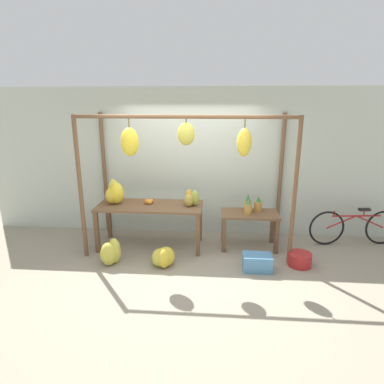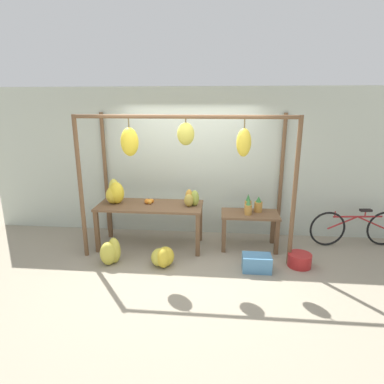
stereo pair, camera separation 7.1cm
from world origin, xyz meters
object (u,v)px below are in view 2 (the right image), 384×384
orange_pile (149,201)px  fruit_crate_white (257,263)px  pineapple_cluster (252,206)px  blue_bucket (300,260)px  papaya_pile (191,198)px  banana_pile_ground_left (112,252)px  parked_bicycle (356,228)px  banana_pile_on_table (115,193)px  banana_pile_ground_right (164,257)px

orange_pile → fruit_crate_white: orange_pile is taller
pineapple_cluster → blue_bucket: size_ratio=0.88×
fruit_crate_white → papaya_pile: bearing=145.9°
banana_pile_ground_left → blue_bucket: 3.01m
fruit_crate_white → parked_bicycle: size_ratio=0.26×
banana_pile_on_table → fruit_crate_white: (2.45, -0.78, -0.84)m
fruit_crate_white → parked_bicycle: parked_bicycle is taller
banana_pile_on_table → banana_pile_ground_left: (0.14, -0.75, -0.78)m
banana_pile_on_table → blue_bucket: bearing=-10.5°
banana_pile_ground_right → parked_bicycle: (3.33, 1.07, 0.19)m
parked_bicycle → banana_pile_ground_left: bearing=-165.7°
fruit_crate_white → papaya_pile: size_ratio=1.46×
banana_pile_on_table → parked_bicycle: bearing=4.1°
banana_pile_on_table → orange_pile: size_ratio=2.64×
pineapple_cluster → parked_bicycle: 1.96m
banana_pile_ground_left → blue_bucket: (3.00, 0.17, -0.08)m
papaya_pile → banana_pile_ground_left: bearing=-149.5°
orange_pile → banana_pile_ground_left: bearing=-121.5°
blue_bucket → papaya_pile: 2.04m
banana_pile_on_table → orange_pile: bearing=1.1°
pineapple_cluster → banana_pile_ground_left: bearing=-159.7°
banana_pile_ground_left → parked_bicycle: size_ratio=0.26×
pineapple_cluster → fruit_crate_white: size_ratio=0.73×
banana_pile_ground_left → papaya_pile: bearing=30.5°
parked_bicycle → papaya_pile: bearing=-173.3°
orange_pile → fruit_crate_white: size_ratio=0.37×
fruit_crate_white → parked_bicycle: 2.18m
pineapple_cluster → parked_bicycle: bearing=6.6°
banana_pile_ground_left → banana_pile_ground_right: size_ratio=0.97×
banana_pile_on_table → papaya_pile: size_ratio=1.43×
pineapple_cluster → blue_bucket: 1.19m
fruit_crate_white → blue_bucket: bearing=16.1°
blue_bucket → papaya_pile: papaya_pile is taller
pineapple_cluster → parked_bicycle: pineapple_cluster is taller
fruit_crate_white → blue_bucket: 0.72m
banana_pile_ground_left → blue_bucket: bearing=3.3°
banana_pile_on_table → banana_pile_ground_right: (0.99, -0.76, -0.82)m
banana_pile_on_table → pineapple_cluster: (2.43, 0.09, -0.20)m
parked_bicycle → pineapple_cluster: bearing=-173.4°
pineapple_cluster → banana_pile_ground_left: size_ratio=0.75×
fruit_crate_white → parked_bicycle: (1.87, 1.09, 0.21)m
pineapple_cluster → fruit_crate_white: pineapple_cluster is taller
fruit_crate_white → parked_bicycle: bearing=30.3°
papaya_pile → pineapple_cluster: bearing=7.0°
banana_pile_ground_right → fruit_crate_white: (1.46, -0.03, -0.02)m
banana_pile_on_table → pineapple_cluster: size_ratio=1.33×
banana_pile_on_table → papaya_pile: banana_pile_on_table is taller
pineapple_cluster → banana_pile_ground_right: size_ratio=0.72×
banana_pile_ground_right → parked_bicycle: size_ratio=0.27×
pineapple_cluster → banana_pile_ground_left: 2.50m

